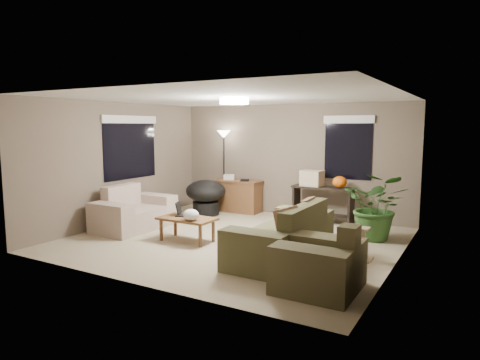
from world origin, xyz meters
The scene contains 20 objects.
room_shell centered at (0.00, 0.00, 1.25)m, with size 5.50×5.50×5.50m.
main_sofa centered at (1.19, -0.51, 0.29)m, with size 0.95×2.20×0.85m.
throw_pillows centered at (1.45, -0.51, 0.65)m, with size 0.31×1.37×0.47m.
loveseat centered at (-2.15, -0.28, 0.30)m, with size 0.90×1.60×0.85m.
armchair centered at (2.11, -1.50, 0.30)m, with size 0.95×1.00×0.85m.
coffee_table centered at (-0.67, -0.50, 0.36)m, with size 1.00×0.55×0.42m.
laptop centered at (-0.84, -0.40, 0.48)m, with size 0.43×0.33×0.24m.
plastic_bag centered at (-0.47, -0.65, 0.52)m, with size 0.28×0.25×0.20m, color white.
desk centered at (-1.19, 2.20, 0.38)m, with size 1.10×0.50×0.75m.
desk_papers centered at (-1.34, 2.19, 0.80)m, with size 0.73×0.33×0.12m.
console_table centered at (0.89, 2.16, 0.44)m, with size 1.30×0.40×0.75m.
pumpkin centered at (1.24, 2.16, 0.87)m, with size 0.30×0.30×0.24m, color orange.
cardboard_box centered at (0.64, 2.16, 0.91)m, with size 0.44×0.33×0.33m, color beige.
papasan_chair centered at (-1.66, 1.53, 0.47)m, with size 1.10×1.10×0.80m.
floor_lamp centered at (-1.61, 2.23, 1.60)m, with size 0.32×0.32×1.91m.
ceiling_fixture centered at (0.00, 0.00, 2.44)m, with size 0.50×0.50×0.10m, color white.
houseplant centered at (2.20, 1.25, 0.47)m, with size 1.09×1.21×0.94m, color #2D5923.
cat_scratching_post centered at (2.25, -0.05, 0.21)m, with size 0.32×0.32×0.50m.
window_left centered at (-2.73, 0.30, 1.78)m, with size 0.05×1.56×1.33m.
window_back centered at (1.30, 2.48, 1.79)m, with size 1.06×0.05×1.33m.
Camera 1 is at (3.78, -6.41, 2.01)m, focal length 32.00 mm.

